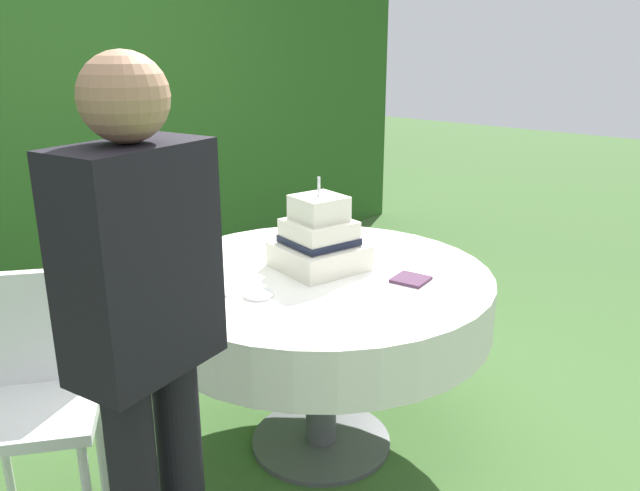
% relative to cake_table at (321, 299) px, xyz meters
% --- Properties ---
extents(ground_plane, '(20.00, 20.00, 0.00)m').
position_rel_cake_table_xyz_m(ground_plane, '(0.00, 0.00, -0.65)').
color(ground_plane, '#3D602D').
extents(foliage_hedge, '(6.38, 0.42, 2.63)m').
position_rel_cake_table_xyz_m(foliage_hedge, '(0.00, 2.18, 0.67)').
color(foliage_hedge, '#28561E').
rests_on(foliage_hedge, ground_plane).
extents(cake_table, '(1.31, 1.31, 0.76)m').
position_rel_cake_table_xyz_m(cake_table, '(0.00, 0.00, 0.00)').
color(cake_table, '#4C4C51').
rests_on(cake_table, ground_plane).
extents(wedding_cake, '(0.36, 0.36, 0.36)m').
position_rel_cake_table_xyz_m(wedding_cake, '(0.04, 0.04, 0.23)').
color(wedding_cake, silver).
rests_on(wedding_cake, cake_table).
extents(serving_plate_near, '(0.11, 0.11, 0.01)m').
position_rel_cake_table_xyz_m(serving_plate_near, '(-0.32, 0.01, 0.12)').
color(serving_plate_near, white).
rests_on(serving_plate_near, cake_table).
extents(serving_plate_far, '(0.12, 0.12, 0.01)m').
position_rel_cake_table_xyz_m(serving_plate_far, '(-0.36, 0.31, 0.12)').
color(serving_plate_far, white).
rests_on(serving_plate_far, cake_table).
extents(serving_plate_left, '(0.12, 0.12, 0.01)m').
position_rel_cake_table_xyz_m(serving_plate_left, '(-0.39, 0.14, 0.12)').
color(serving_plate_left, white).
rests_on(serving_plate_left, cake_table).
extents(napkin_stack, '(0.14, 0.14, 0.01)m').
position_rel_cake_table_xyz_m(napkin_stack, '(0.15, -0.31, 0.12)').
color(napkin_stack, '#4C2D47').
rests_on(napkin_stack, cake_table).
extents(garden_chair, '(0.56, 0.56, 0.89)m').
position_rel_cake_table_xyz_m(garden_chair, '(-0.95, 0.43, -0.11)').
color(garden_chair, white).
rests_on(garden_chair, ground_plane).
extents(standing_person, '(0.39, 0.25, 1.60)m').
position_rel_cake_table_xyz_m(standing_person, '(-0.96, -0.27, 0.28)').
color(standing_person, black).
rests_on(standing_person, ground_plane).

